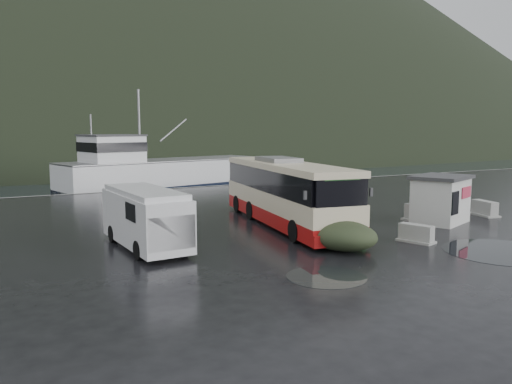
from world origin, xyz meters
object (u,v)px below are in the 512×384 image
waste_bin_left (349,243)px  jersey_barrier_c (484,216)px  coach_bus (285,224)px  fishing_trawler (166,178)px  white_van (146,248)px  jersey_barrier_a (416,242)px  dome_tent (341,250)px  jersey_barrier_b (419,222)px  waste_bin_right (327,230)px  ticket_kiosk (440,223)px

waste_bin_left → jersey_barrier_c: 10.73m
coach_bus → fishing_trawler: size_ratio=0.48×
white_van → jersey_barrier_a: size_ratio=3.80×
dome_tent → jersey_barrier_b: dome_tent is taller
dome_tent → fishing_trawler: 31.49m
waste_bin_left → fishing_trawler: bearing=85.8°
waste_bin_right → coach_bus: bearing=114.1°
waste_bin_right → ticket_kiosk: (6.11, -1.13, 0.00)m
jersey_barrier_a → waste_bin_left: bearing=153.4°
white_van → fishing_trawler: bearing=67.0°
jersey_barrier_c → ticket_kiosk: bearing=-175.6°
waste_bin_left → ticket_kiosk: bearing=11.2°
ticket_kiosk → fishing_trawler: bearing=78.3°
coach_bus → ticket_kiosk: size_ratio=3.81×
white_van → jersey_barrier_c: (18.22, -1.47, 0.00)m
waste_bin_left → dome_tent: bearing=-142.0°
waste_bin_right → waste_bin_left: bearing=-106.3°
ticket_kiosk → waste_bin_left: bearing=170.5°
jersey_barrier_c → jersey_barrier_a: bearing=-160.3°
dome_tent → jersey_barrier_c: size_ratio=1.82×
ticket_kiosk → dome_tent: bearing=174.9°
white_van → jersey_barrier_c: white_van is taller
dome_tent → coach_bus: bearing=81.1°
coach_bus → fishing_trawler: 25.94m
ticket_kiosk → jersey_barrier_b: size_ratio=1.78×
waste_bin_left → jersey_barrier_c: (10.60, 1.64, 0.00)m
dome_tent → waste_bin_left: bearing=38.0°
coach_bus → jersey_barrier_a: size_ratio=7.82×
waste_bin_left → fishing_trawler: size_ratio=0.06×
white_van → jersey_barrier_c: bearing=-7.8°
white_van → dome_tent: bearing=-34.5°
white_van → ticket_kiosk: size_ratio=1.85×
white_van → dome_tent: size_ratio=1.91×
jersey_barrier_c → fishing_trawler: fishing_trawler is taller
jersey_barrier_a → fishing_trawler: 31.71m
waste_bin_left → fishing_trawler: (2.21, 30.46, 0.00)m
dome_tent → jersey_barrier_a: 3.62m
ticket_kiosk → jersey_barrier_c: bearing=-16.2°
waste_bin_right → jersey_barrier_a: (1.78, -3.74, 0.00)m
waste_bin_right → fishing_trawler: bearing=87.0°
dome_tent → ticket_kiosk: (7.93, 2.21, 0.00)m
white_van → jersey_barrier_c: 18.28m
waste_bin_right → jersey_barrier_c: waste_bin_right is taller
dome_tent → ticket_kiosk: bearing=15.6°
white_van → jersey_barrier_a: bearing=-26.5°
ticket_kiosk → jersey_barrier_b: 0.97m
white_van → jersey_barrier_a: white_van is taller
waste_bin_left → jersey_barrier_b: (6.12, 2.01, 0.00)m
dome_tent → ticket_kiosk: 8.23m
coach_bus → dome_tent: size_ratio=3.93×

